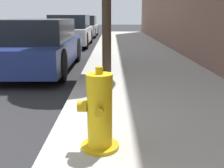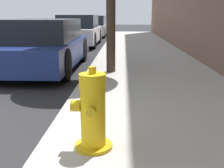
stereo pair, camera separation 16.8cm
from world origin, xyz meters
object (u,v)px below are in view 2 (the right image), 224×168
Objects in this scene: parked_car_near at (44,45)px; parked_car_mid at (79,31)px; fire_hydrant at (93,113)px; parked_car_far at (93,27)px.

parked_car_near is 5.88m from parked_car_mid.
parked_car_far reaches higher than fire_hydrant.
parked_car_near is 1.04× the size of parked_car_mid.
fire_hydrant is 10.69m from parked_car_mid.
parked_car_mid is (-1.77, 10.54, 0.18)m from fire_hydrant.
fire_hydrant is at bearing -83.84° from parked_car_far.
parked_car_near is at bearing -89.85° from parked_car_mid.
parked_car_near is (-1.75, 4.66, 0.14)m from fire_hydrant.
fire_hydrant is 0.19× the size of parked_car_far.
fire_hydrant is at bearing -69.39° from parked_car_near.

